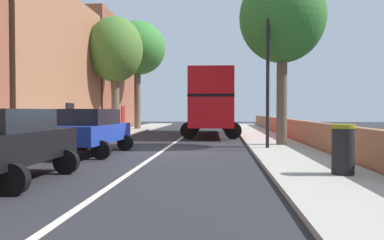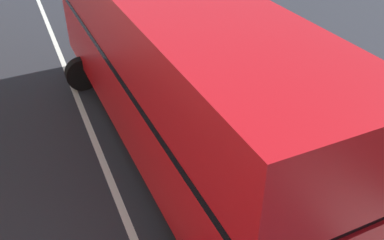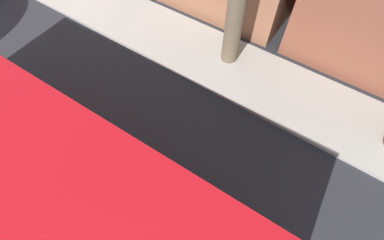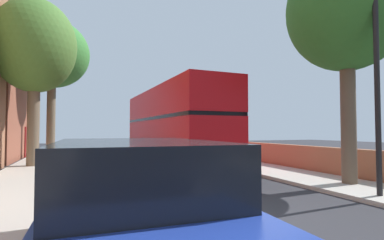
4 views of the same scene
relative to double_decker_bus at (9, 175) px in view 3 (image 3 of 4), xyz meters
The scene contains 1 object.
double_decker_bus is the anchor object (origin of this frame).
Camera 3 is at (1.28, 13.79, 6.87)m, focal length 24.98 mm.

